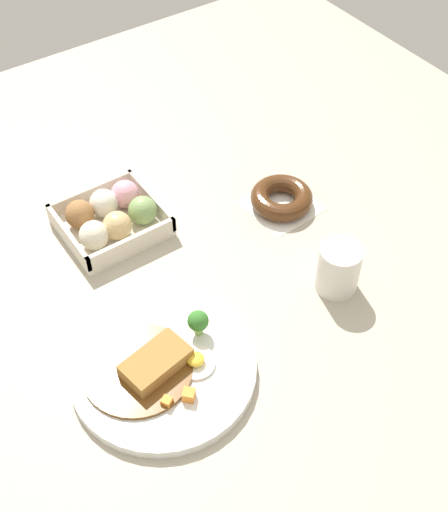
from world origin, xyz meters
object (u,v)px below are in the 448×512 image
coffee_mug (339,269)px  curry_plate (162,367)px  donut_box (111,217)px  chocolate_ring_donut (282,198)px

coffee_mug → curry_plate: bearing=-3.3°
curry_plate → coffee_mug: bearing=176.7°
curry_plate → donut_box: size_ratio=1.61×
chocolate_ring_donut → coffee_mug: coffee_mug is taller
donut_box → curry_plate: bearing=75.2°
curry_plate → donut_box: bearing=-104.8°
donut_box → coffee_mug: 0.42m
coffee_mug → chocolate_ring_donut: bearing=-102.4°
curry_plate → chocolate_ring_donut: bearing=-153.0°
chocolate_ring_donut → coffee_mug: (0.05, 0.21, 0.03)m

